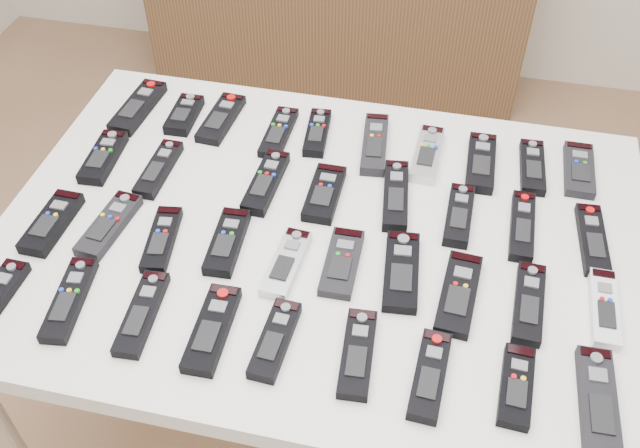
% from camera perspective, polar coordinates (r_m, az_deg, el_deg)
% --- Properties ---
extents(table, '(1.25, 0.88, 0.78)m').
position_cam_1_polar(table, '(1.42, -0.00, -2.22)').
color(table, white).
rests_on(table, ground).
extents(sideboard, '(1.50, 0.51, 0.73)m').
position_cam_1_polar(sideboard, '(2.99, 1.42, 17.15)').
color(sideboard, '#46331C').
rests_on(sideboard, ground).
extents(remote_0, '(0.07, 0.20, 0.02)m').
position_cam_1_polar(remote_0, '(1.72, -14.35, 9.06)').
color(remote_0, black).
rests_on(remote_0, table).
extents(remote_1, '(0.06, 0.13, 0.02)m').
position_cam_1_polar(remote_1, '(1.67, -10.81, 8.58)').
color(remote_1, black).
rests_on(remote_1, table).
extents(remote_2, '(0.07, 0.18, 0.02)m').
position_cam_1_polar(remote_2, '(1.65, -7.92, 8.35)').
color(remote_2, black).
rests_on(remote_2, table).
extents(remote_3, '(0.05, 0.17, 0.02)m').
position_cam_1_polar(remote_3, '(1.60, -3.32, 7.33)').
color(remote_3, black).
rests_on(remote_3, table).
extents(remote_4, '(0.06, 0.16, 0.02)m').
position_cam_1_polar(remote_4, '(1.59, -0.22, 7.32)').
color(remote_4, black).
rests_on(remote_4, table).
extents(remote_5, '(0.07, 0.20, 0.02)m').
position_cam_1_polar(remote_5, '(1.56, 4.40, 6.39)').
color(remote_5, black).
rests_on(remote_5, table).
extents(remote_6, '(0.06, 0.17, 0.02)m').
position_cam_1_polar(remote_6, '(1.55, 8.57, 5.54)').
color(remote_6, '#B7B7BC').
rests_on(remote_6, table).
extents(remote_7, '(0.06, 0.18, 0.02)m').
position_cam_1_polar(remote_7, '(1.55, 12.75, 4.81)').
color(remote_7, black).
rests_on(remote_7, table).
extents(remote_8, '(0.06, 0.16, 0.02)m').
position_cam_1_polar(remote_8, '(1.57, 16.62, 4.39)').
color(remote_8, black).
rests_on(remote_8, table).
extents(remote_9, '(0.06, 0.16, 0.02)m').
position_cam_1_polar(remote_9, '(1.59, 20.01, 4.11)').
color(remote_9, black).
rests_on(remote_9, table).
extents(remote_10, '(0.06, 0.16, 0.02)m').
position_cam_1_polar(remote_10, '(1.59, -16.95, 5.13)').
color(remote_10, black).
rests_on(remote_10, table).
extents(remote_11, '(0.05, 0.17, 0.02)m').
position_cam_1_polar(remote_11, '(1.53, -12.78, 4.33)').
color(remote_11, black).
rests_on(remote_11, table).
extents(remote_12, '(0.06, 0.18, 0.02)m').
position_cam_1_polar(remote_12, '(1.47, -4.35, 3.36)').
color(remote_12, black).
rests_on(remote_12, table).
extents(remote_13, '(0.06, 0.16, 0.02)m').
position_cam_1_polar(remote_13, '(1.44, 0.35, 2.47)').
color(remote_13, black).
rests_on(remote_13, table).
extents(remote_14, '(0.07, 0.20, 0.02)m').
position_cam_1_polar(remote_14, '(1.44, 6.07, 2.30)').
color(remote_14, black).
rests_on(remote_14, table).
extents(remote_15, '(0.05, 0.16, 0.02)m').
position_cam_1_polar(remote_15, '(1.42, 11.06, 0.69)').
color(remote_15, black).
rests_on(remote_15, table).
extents(remote_16, '(0.05, 0.18, 0.02)m').
position_cam_1_polar(remote_16, '(1.43, 15.88, -0.15)').
color(remote_16, black).
rests_on(remote_16, table).
extents(remote_17, '(0.06, 0.18, 0.02)m').
position_cam_1_polar(remote_17, '(1.44, 20.97, -1.18)').
color(remote_17, black).
rests_on(remote_17, table).
extents(remote_18, '(0.06, 0.16, 0.02)m').
position_cam_1_polar(remote_18, '(1.47, -20.67, 0.10)').
color(remote_18, black).
rests_on(remote_18, table).
extents(remote_19, '(0.07, 0.18, 0.02)m').
position_cam_1_polar(remote_19, '(1.43, -16.51, -0.07)').
color(remote_19, black).
rests_on(remote_19, table).
extents(remote_20, '(0.07, 0.17, 0.02)m').
position_cam_1_polar(remote_20, '(1.38, -12.54, -1.19)').
color(remote_20, black).
rests_on(remote_20, table).
extents(remote_21, '(0.06, 0.16, 0.02)m').
position_cam_1_polar(remote_21, '(1.35, -7.44, -1.42)').
color(remote_21, black).
rests_on(remote_21, table).
extents(remote_22, '(0.06, 0.17, 0.02)m').
position_cam_1_polar(remote_22, '(1.31, -2.71, -3.14)').
color(remote_22, '#B7B7BC').
rests_on(remote_22, table).
extents(remote_23, '(0.06, 0.16, 0.02)m').
position_cam_1_polar(remote_23, '(1.31, 1.76, -3.10)').
color(remote_23, black).
rests_on(remote_23, table).
extents(remote_24, '(0.08, 0.19, 0.02)m').
position_cam_1_polar(remote_24, '(1.30, 6.52, -3.78)').
color(remote_24, black).
rests_on(remote_24, table).
extents(remote_25, '(0.07, 0.19, 0.02)m').
position_cam_1_polar(remote_25, '(1.28, 11.03, -5.49)').
color(remote_25, black).
rests_on(remote_25, table).
extents(remote_26, '(0.06, 0.18, 0.02)m').
position_cam_1_polar(remote_26, '(1.30, 16.37, -6.08)').
color(remote_26, black).
rests_on(remote_26, table).
extents(remote_27, '(0.05, 0.17, 0.02)m').
position_cam_1_polar(remote_27, '(1.33, 21.78, -6.27)').
color(remote_27, silver).
rests_on(remote_27, table).
extents(remote_29, '(0.07, 0.19, 0.02)m').
position_cam_1_polar(remote_29, '(1.33, -19.41, -5.71)').
color(remote_29, black).
rests_on(remote_29, table).
extents(remote_30, '(0.06, 0.18, 0.02)m').
position_cam_1_polar(remote_30, '(1.27, -14.06, -6.94)').
color(remote_30, black).
rests_on(remote_30, table).
extents(remote_31, '(0.06, 0.18, 0.02)m').
position_cam_1_polar(remote_31, '(1.23, -8.63, -8.30)').
color(remote_31, black).
rests_on(remote_31, table).
extents(remote_32, '(0.05, 0.16, 0.02)m').
position_cam_1_polar(remote_32, '(1.20, -3.62, -9.23)').
color(remote_32, black).
rests_on(remote_32, table).
extents(remote_33, '(0.06, 0.17, 0.02)m').
position_cam_1_polar(remote_33, '(1.19, 3.02, -10.30)').
color(remote_33, black).
rests_on(remote_33, table).
extents(remote_34, '(0.06, 0.17, 0.02)m').
position_cam_1_polar(remote_34, '(1.17, 8.78, -11.88)').
color(remote_34, black).
rests_on(remote_34, table).
extents(remote_35, '(0.06, 0.15, 0.02)m').
position_cam_1_polar(remote_35, '(1.19, 15.44, -12.39)').
color(remote_35, black).
rests_on(remote_35, table).
extents(remote_36, '(0.06, 0.20, 0.02)m').
position_cam_1_polar(remote_36, '(1.21, 21.36, -13.18)').
color(remote_36, black).
rests_on(remote_36, table).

